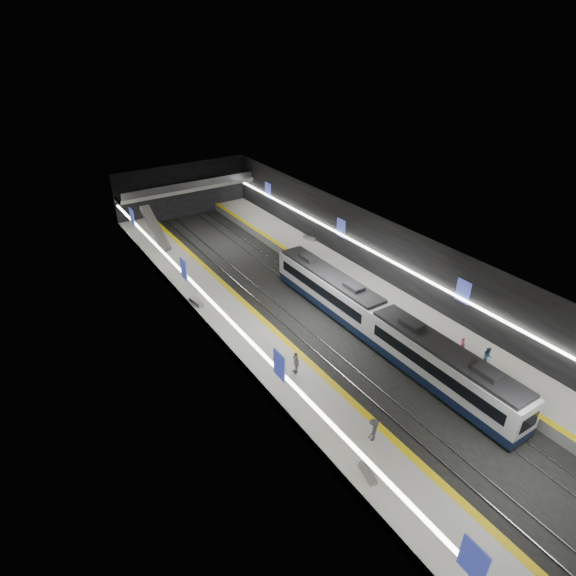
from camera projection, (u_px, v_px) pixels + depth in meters
ground at (322, 324)px, 47.41m from camera, size 70.00×70.00×0.00m
ceiling at (325, 250)px, 43.47m from camera, size 20.00×70.00×0.04m
wall_left at (229, 320)px, 40.72m from camera, size 0.04×70.00×8.00m
wall_right at (401, 263)px, 50.16m from camera, size 0.04×70.00×8.00m
wall_back at (183, 191)px, 71.05m from camera, size 20.00×0.04×8.00m
platform_left at (256, 344)px, 43.62m from camera, size 5.00×70.00×1.00m
tile_surface_left at (256, 340)px, 43.37m from camera, size 5.00×70.00×0.02m
tactile_strip_left at (276, 332)px, 44.40m from camera, size 0.60×70.00×0.02m
platform_right at (380, 299)px, 50.70m from camera, size 5.00×70.00×1.00m
tile_surface_right at (380, 294)px, 50.45m from camera, size 5.00×70.00×0.02m
tactile_strip_right at (364, 300)px, 49.40m from camera, size 0.60×70.00×0.02m
rails at (322, 324)px, 47.38m from camera, size 6.52×70.00×0.12m
train at (379, 322)px, 43.73m from camera, size 2.69×30.04×3.60m
ad_posters at (318, 280)px, 45.92m from camera, size 19.94×53.50×2.20m
cove_light_left at (231, 322)px, 40.91m from camera, size 0.25×68.60×0.12m
cove_light_right at (399, 265)px, 50.16m from camera, size 0.25×68.60×0.12m
mezzanine_bridge at (187, 188)px, 69.03m from camera, size 20.00×3.00×1.50m
escalator at (155, 228)px, 61.47m from camera, size 1.20×7.50×3.92m
bench_left_near at (368, 474)px, 30.42m from camera, size 0.84×1.75×0.41m
bench_left_far at (196, 302)px, 48.67m from camera, size 0.83×1.97×0.47m
bench_right_far at (310, 238)px, 62.78m from camera, size 1.16×1.81×0.43m
passenger_right_a at (462, 345)px, 41.36m from camera, size 0.52×0.64×1.53m
passenger_right_b at (488, 356)px, 39.93m from camera, size 1.02×1.04×1.69m
passenger_left_a at (296, 362)px, 39.01m from camera, size 0.65×1.20×1.94m
passenger_left_b at (373, 430)px, 32.72m from camera, size 1.34×1.10×1.81m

